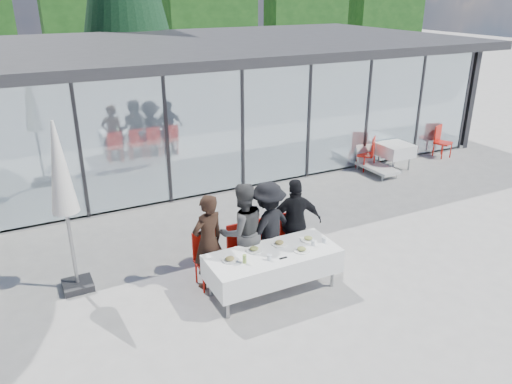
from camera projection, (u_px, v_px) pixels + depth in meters
ground at (286, 271)px, 9.26m from camera, size 90.00×90.00×0.00m
pavilion at (214, 80)px, 16.02m from camera, size 14.80×8.80×3.44m
treeline at (31, 35)px, 30.69m from camera, size 62.50×2.00×4.40m
dining_table at (273, 264)px, 8.46m from camera, size 2.26×0.96×0.75m
diner_a at (208, 242)px, 8.50m from camera, size 0.78×0.78×1.72m
diner_chair_a at (207, 256)px, 8.70m from camera, size 0.44×0.44×0.97m
diner_b at (242, 232)px, 8.76m from camera, size 0.88×0.88×1.81m
diner_chair_b at (241, 248)px, 8.97m from camera, size 0.44×0.44×0.97m
diner_c at (268, 228)px, 8.99m from camera, size 1.43×1.43×1.74m
diner_chair_c at (266, 242)px, 9.18m from camera, size 0.44×0.44×0.97m
diner_d at (295, 222)px, 9.24m from camera, size 1.24×1.24×1.69m
diner_chair_d at (293, 235)px, 9.42m from camera, size 0.44×0.44×0.97m
plate_a at (230, 259)px, 8.12m from camera, size 0.27×0.27×0.07m
plate_b at (254, 249)px, 8.43m from camera, size 0.27×0.27×0.07m
plate_c at (279, 243)px, 8.64m from camera, size 0.27×0.27×0.07m
plate_d at (308, 239)px, 8.78m from camera, size 0.27×0.27×0.07m
plate_extra at (302, 250)px, 8.42m from camera, size 0.27×0.27×0.07m
juice_bottle at (245, 259)px, 8.04m from camera, size 0.06×0.06×0.15m
drinking_glasses at (303, 246)px, 8.47m from camera, size 1.21×0.17×0.10m
folded_eyeglasses at (283, 258)px, 8.20m from camera, size 0.14×0.03×0.01m
spare_table_right at (395, 150)px, 14.32m from camera, size 0.86×0.86×0.74m
spare_chair_a at (441, 140)px, 15.38m from camera, size 0.57×0.57×0.97m
spare_chair_b at (369, 152)px, 14.22m from camera, size 0.62×0.62×0.97m
market_umbrella at (61, 181)px, 7.97m from camera, size 0.50×0.50×3.00m
lounger at (373, 163)px, 14.16m from camera, size 0.64×1.35×0.72m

